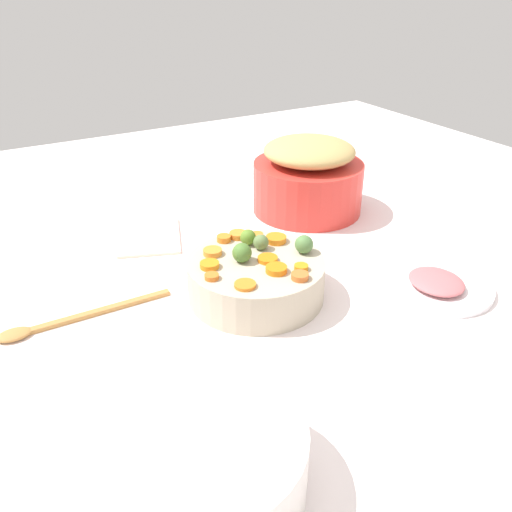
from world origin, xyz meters
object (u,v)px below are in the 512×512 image
object	(u,v)px
metal_pot	(308,187)
casserole_dish	(200,460)
wooden_spoon	(60,322)
serving_bowl_carrots	(256,279)
ham_plate	(437,285)

from	to	relation	value
metal_pot	casserole_dish	bearing A→B (deg)	-43.10
metal_pot	wooden_spoon	size ratio (longest dim) A/B	0.89
wooden_spoon	serving_bowl_carrots	bearing A→B (deg)	75.18
metal_pot	ham_plate	distance (m)	0.43
wooden_spoon	ham_plate	bearing A→B (deg)	70.10
ham_plate	casserole_dish	bearing A→B (deg)	-72.54
ham_plate	wooden_spoon	bearing A→B (deg)	-109.90
metal_pot	casserole_dish	world-z (taller)	metal_pot
serving_bowl_carrots	metal_pot	distance (m)	0.41
serving_bowl_carrots	ham_plate	world-z (taller)	serving_bowl_carrots
serving_bowl_carrots	metal_pot	xyz separation A→B (m)	(-0.28, 0.30, 0.02)
wooden_spoon	casserole_dish	distance (m)	0.42
serving_bowl_carrots	metal_pot	bearing A→B (deg)	132.46
wooden_spoon	ham_plate	world-z (taller)	same
wooden_spoon	metal_pot	bearing A→B (deg)	106.69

